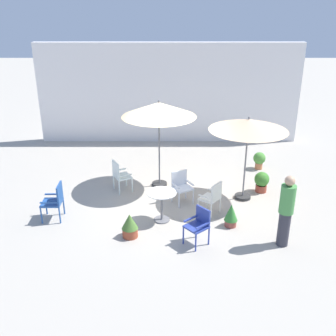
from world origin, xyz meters
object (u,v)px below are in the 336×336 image
object	(u,v)px
patio_chair_4	(211,196)
potted_plant_0	(230,215)
patio_chair_0	(119,174)
potted_plant_2	(129,225)
patio_chair_2	(180,185)
patio_chair_3	(54,200)
patio_umbrella_0	(247,126)
cafe_table_0	(161,201)
patio_chair_1	(198,223)
standing_person	(285,210)
potted_plant_1	(258,159)
potted_plant_3	(260,181)
patio_umbrella_1	(158,110)

from	to	relation	value
patio_chair_4	potted_plant_0	bearing A→B (deg)	-54.81
patio_chair_0	potted_plant_2	world-z (taller)	patio_chair_0
patio_chair_2	patio_chair_3	world-z (taller)	patio_chair_3
patio_chair_0	patio_umbrella_0	bearing A→B (deg)	-7.50
patio_chair_4	cafe_table_0	bearing A→B (deg)	-167.30
patio_chair_0	patio_chair_2	world-z (taller)	patio_chair_0
cafe_table_0	potted_plant_0	bearing A→B (deg)	-9.49
patio_chair_0	patio_chair_1	bearing A→B (deg)	-52.39
patio_chair_1	potted_plant_0	distance (m)	1.12
patio_chair_1	standing_person	xyz separation A→B (m)	(1.86, -0.06, 0.36)
patio_chair_0	potted_plant_1	bearing A→B (deg)	20.71
patio_chair_0	potted_plant_3	world-z (taller)	patio_chair_0
patio_umbrella_1	patio_chair_4	size ratio (longest dim) A/B	2.86
potted_plant_2	potted_plant_3	bearing A→B (deg)	33.64
patio_umbrella_1	potted_plant_0	world-z (taller)	patio_umbrella_1
patio_umbrella_1	potted_plant_2	distance (m)	3.45
patio_chair_0	potted_plant_2	bearing A→B (deg)	-78.36
cafe_table_0	patio_umbrella_1	bearing A→B (deg)	92.71
patio_umbrella_0	cafe_table_0	xyz separation A→B (m)	(-2.22, -1.20, -1.55)
patio_chair_3	potted_plant_2	size ratio (longest dim) A/B	1.61
patio_chair_1	standing_person	size ratio (longest dim) A/B	0.51
patio_chair_1	patio_chair_3	size ratio (longest dim) A/B	0.90
patio_chair_0	potted_plant_2	size ratio (longest dim) A/B	1.56
patio_chair_2	patio_chair_3	distance (m)	3.25
patio_chair_0	patio_chair_3	bearing A→B (deg)	-131.87
patio_chair_0	patio_chair_2	size ratio (longest dim) A/B	1.04
patio_chair_2	potted_plant_3	xyz separation A→B (m)	(2.30, 0.62, -0.18)
patio_chair_2	patio_chair_3	bearing A→B (deg)	-163.82
patio_chair_4	potted_plant_0	distance (m)	0.72
patio_chair_1	patio_chair_0	bearing A→B (deg)	127.61
patio_chair_0	patio_chair_1	world-z (taller)	patio_chair_0
patio_umbrella_1	patio_chair_3	size ratio (longest dim) A/B	2.71
patio_umbrella_0	potted_plant_3	bearing A→B (deg)	34.53
patio_umbrella_0	standing_person	bearing A→B (deg)	-78.02
patio_chair_0	patio_chair_3	xyz separation A→B (m)	(-1.41, -1.57, 0.01)
patio_chair_0	potted_plant_1	xyz separation A→B (m)	(4.31, 1.63, -0.20)
cafe_table_0	patio_chair_4	size ratio (longest dim) A/B	0.86
cafe_table_0	patio_chair_4	xyz separation A→B (m)	(1.26, 0.29, -0.02)
patio_umbrella_0	patio_chair_1	bearing A→B (deg)	-122.17
patio_chair_4	potted_plant_1	bearing A→B (deg)	58.47
patio_umbrella_0	patio_chair_3	size ratio (longest dim) A/B	2.47
patio_chair_2	potted_plant_3	size ratio (longest dim) A/B	1.47
potted_plant_1	standing_person	world-z (taller)	standing_person
patio_chair_2	patio_chair_0	bearing A→B (deg)	158.84
cafe_table_0	patio_chair_1	bearing A→B (deg)	-50.27
cafe_table_0	potted_plant_2	world-z (taller)	cafe_table_0
patio_chair_1	potted_plant_0	size ratio (longest dim) A/B	1.45
potted_plant_1	standing_person	xyz separation A→B (m)	(-0.41, -4.34, 0.54)
patio_umbrella_1	patio_chair_0	xyz separation A→B (m)	(-1.11, -0.37, -1.75)
patio_chair_0	cafe_table_0	bearing A→B (deg)	-53.74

